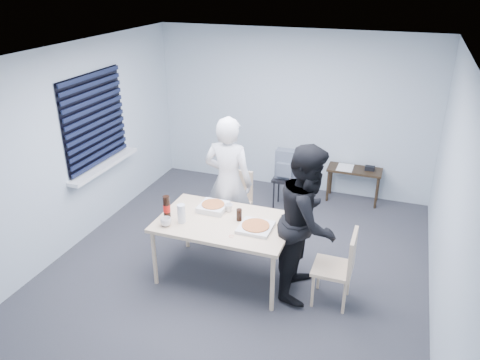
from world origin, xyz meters
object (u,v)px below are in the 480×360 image
at_px(chair_right, 341,264).
at_px(stool, 285,184).
at_px(chair_far, 236,198).
at_px(mug_b, 229,208).
at_px(soda_bottle, 167,207).
at_px(mug_a, 166,222).
at_px(dining_table, 225,225).
at_px(person_black, 308,221).
at_px(side_table, 354,174).
at_px(backpack, 286,165).
at_px(person_white, 228,182).

xyz_separation_m(chair_right, stool, (-1.14, 2.01, -0.12)).
distance_m(chair_far, mug_b, 0.88).
bearing_deg(soda_bottle, mug_a, -65.98).
bearing_deg(dining_table, person_black, 4.77).
bearing_deg(mug_a, side_table, 58.48).
relative_size(backpack, mug_a, 3.62).
xyz_separation_m(backpack, mug_b, (-0.26, -1.71, 0.07)).
xyz_separation_m(chair_far, mug_b, (0.21, -0.81, 0.28)).
xyz_separation_m(person_black, backpack, (-0.73, 1.87, -0.16)).
bearing_deg(mug_a, soda_bottle, 114.02).
bearing_deg(dining_table, chair_right, -2.04).
relative_size(person_white, backpack, 3.98).
height_order(chair_right, person_black, person_black).
bearing_deg(side_table, dining_table, -114.79).
xyz_separation_m(side_table, mug_a, (-1.76, -2.87, 0.33)).
height_order(person_white, backpack, person_white).
distance_m(person_black, mug_b, 1.01).
xyz_separation_m(person_white, mug_b, (0.20, -0.49, -0.09)).
bearing_deg(chair_far, soda_bottle, -109.32).
bearing_deg(stool, mug_a, -109.40).
height_order(stool, soda_bottle, soda_bottle).
distance_m(chair_far, chair_right, 1.95).
distance_m(person_white, mug_b, 0.54).
bearing_deg(stool, backpack, -90.00).
bearing_deg(person_black, chair_far, 51.10).
height_order(chair_far, person_white, person_white).
bearing_deg(side_table, mug_b, -117.80).
distance_m(chair_right, mug_b, 1.46).
relative_size(side_table, stool, 1.64).
distance_m(dining_table, chair_right, 1.38).
height_order(stool, backpack, backpack).
bearing_deg(person_white, mug_b, 111.57).
xyz_separation_m(chair_right, mug_a, (-1.95, -0.27, 0.29)).
bearing_deg(person_white, stool, -110.37).
bearing_deg(chair_far, mug_a, -103.74).
bearing_deg(mug_b, person_white, 111.57).
bearing_deg(person_black, mug_b, 80.72).
relative_size(chair_right, mug_b, 8.90).
xyz_separation_m(chair_far, chair_right, (1.61, -1.09, 0.00)).
relative_size(chair_right, backpack, 2.00).
relative_size(backpack, mug_b, 4.45).
bearing_deg(chair_far, chair_right, -34.13).
bearing_deg(mug_b, stool, 81.37).
height_order(mug_b, soda_bottle, soda_bottle).
bearing_deg(backpack, person_black, -92.38).
distance_m(dining_table, person_black, 0.97).
xyz_separation_m(person_white, stool, (0.46, 1.23, -0.49)).
xyz_separation_m(dining_table, soda_bottle, (-0.67, -0.14, 0.19)).
bearing_deg(chair_right, dining_table, 177.96).
bearing_deg(person_white, chair_far, -87.36).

